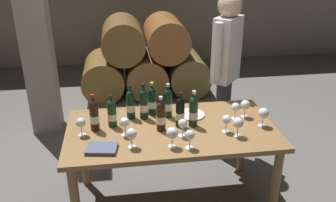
% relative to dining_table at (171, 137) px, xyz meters
% --- Properties ---
extents(ground_plane, '(14.00, 14.00, 0.00)m').
position_rel_dining_table_xyz_m(ground_plane, '(0.00, 0.00, -0.67)').
color(ground_plane, '#66635E').
extents(barrel_stack, '(1.86, 0.90, 1.15)m').
position_rel_dining_table_xyz_m(barrel_stack, '(0.00, 2.60, -0.15)').
color(barrel_stack, brown).
rests_on(barrel_stack, ground_plane).
extents(stone_pillar, '(0.32, 0.32, 2.60)m').
position_rel_dining_table_xyz_m(stone_pillar, '(-1.30, 1.60, 0.63)').
color(stone_pillar, gray).
rests_on(stone_pillar, ground_plane).
extents(dining_table, '(1.70, 0.90, 0.76)m').
position_rel_dining_table_xyz_m(dining_table, '(0.00, 0.00, 0.00)').
color(dining_table, olive).
rests_on(dining_table, ground_plane).
extents(wine_bottle_0, '(0.07, 0.07, 0.29)m').
position_rel_dining_table_xyz_m(wine_bottle_0, '(-0.09, -0.02, 0.22)').
color(wine_bottle_0, black).
rests_on(wine_bottle_0, dining_table).
extents(wine_bottle_1, '(0.07, 0.07, 0.28)m').
position_rel_dining_table_xyz_m(wine_bottle_1, '(-0.47, 0.10, 0.21)').
color(wine_bottle_1, '#19381E').
rests_on(wine_bottle_1, dining_table).
extents(wine_bottle_2, '(0.07, 0.07, 0.30)m').
position_rel_dining_table_xyz_m(wine_bottle_2, '(-0.13, 0.27, 0.22)').
color(wine_bottle_2, black).
rests_on(wine_bottle_2, dining_table).
extents(wine_bottle_3, '(0.07, 0.07, 0.30)m').
position_rel_dining_table_xyz_m(wine_bottle_3, '(-0.32, 0.22, 0.22)').
color(wine_bottle_3, black).
rests_on(wine_bottle_3, dining_table).
extents(wine_bottle_4, '(0.07, 0.07, 0.30)m').
position_rel_dining_table_xyz_m(wine_bottle_4, '(-0.00, 0.21, 0.22)').
color(wine_bottle_4, black).
rests_on(wine_bottle_4, dining_table).
extents(wine_bottle_5, '(0.07, 0.07, 0.31)m').
position_rel_dining_table_xyz_m(wine_bottle_5, '(0.18, 0.01, 0.23)').
color(wine_bottle_5, '#19381E').
rests_on(wine_bottle_5, dining_table).
extents(wine_bottle_6, '(0.07, 0.07, 0.30)m').
position_rel_dining_table_xyz_m(wine_bottle_6, '(0.07, 0.02, 0.22)').
color(wine_bottle_6, black).
rests_on(wine_bottle_6, dining_table).
extents(wine_bottle_7, '(0.07, 0.07, 0.32)m').
position_rel_dining_table_xyz_m(wine_bottle_7, '(-0.21, 0.20, 0.23)').
color(wine_bottle_7, black).
rests_on(wine_bottle_7, dining_table).
extents(wine_bottle_8, '(0.07, 0.07, 0.31)m').
position_rel_dining_table_xyz_m(wine_bottle_8, '(-0.61, 0.06, 0.22)').
color(wine_bottle_8, black).
rests_on(wine_bottle_8, dining_table).
extents(wine_glass_0, '(0.09, 0.09, 0.16)m').
position_rel_dining_table_xyz_m(wine_glass_0, '(0.74, -0.08, 0.21)').
color(wine_glass_0, white).
rests_on(wine_glass_0, dining_table).
extents(wine_glass_1, '(0.08, 0.08, 0.15)m').
position_rel_dining_table_xyz_m(wine_glass_1, '(-0.38, -0.07, 0.20)').
color(wine_glass_1, white).
rests_on(wine_glass_1, dining_table).
extents(wine_glass_2, '(0.07, 0.07, 0.15)m').
position_rel_dining_table_xyz_m(wine_glass_2, '(0.42, -0.13, 0.20)').
color(wine_glass_2, white).
rests_on(wine_glass_2, dining_table).
extents(wine_glass_3, '(0.08, 0.08, 0.16)m').
position_rel_dining_table_xyz_m(wine_glass_3, '(0.65, 0.10, 0.20)').
color(wine_glass_3, white).
rests_on(wine_glass_3, dining_table).
extents(wine_glass_4, '(0.07, 0.07, 0.15)m').
position_rel_dining_table_xyz_m(wine_glass_4, '(0.08, -0.33, 0.20)').
color(wine_glass_4, white).
rests_on(wine_glass_4, dining_table).
extents(wine_glass_5, '(0.09, 0.09, 0.16)m').
position_rel_dining_table_xyz_m(wine_glass_5, '(-0.04, -0.29, 0.20)').
color(wine_glass_5, white).
rests_on(wine_glass_5, dining_table).
extents(wine_glass_6, '(0.08, 0.08, 0.15)m').
position_rel_dining_table_xyz_m(wine_glass_6, '(0.56, 0.08, 0.20)').
color(wine_glass_6, white).
rests_on(wine_glass_6, dining_table).
extents(wine_glass_7, '(0.07, 0.07, 0.15)m').
position_rel_dining_table_xyz_m(wine_glass_7, '(0.06, -0.15, 0.20)').
color(wine_glass_7, white).
rests_on(wine_glass_7, dining_table).
extents(wine_glass_8, '(0.08, 0.08, 0.16)m').
position_rel_dining_table_xyz_m(wine_glass_8, '(0.49, -0.21, 0.20)').
color(wine_glass_8, white).
rests_on(wine_glass_8, dining_table).
extents(wine_glass_9, '(0.08, 0.08, 0.16)m').
position_rel_dining_table_xyz_m(wine_glass_9, '(-0.33, -0.26, 0.20)').
color(wine_glass_9, white).
rests_on(wine_glass_9, dining_table).
extents(wine_glass_10, '(0.08, 0.08, 0.15)m').
position_rel_dining_table_xyz_m(wine_glass_10, '(-0.71, -0.02, 0.20)').
color(wine_glass_10, white).
rests_on(wine_glass_10, dining_table).
extents(tasting_notebook, '(0.24, 0.19, 0.03)m').
position_rel_dining_table_xyz_m(tasting_notebook, '(-0.55, -0.27, 0.11)').
color(tasting_notebook, '#4C5670').
rests_on(tasting_notebook, dining_table).
extents(serving_plate, '(0.24, 0.24, 0.01)m').
position_rel_dining_table_xyz_m(serving_plate, '(0.20, 0.20, 0.10)').
color(serving_plate, white).
rests_on(serving_plate, dining_table).
extents(sommelier_presenting, '(0.35, 0.39, 1.72)m').
position_rel_dining_table_xyz_m(sommelier_presenting, '(0.66, 0.75, 0.37)').
color(sommelier_presenting, '#383842').
rests_on(sommelier_presenting, ground_plane).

